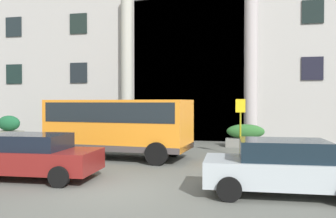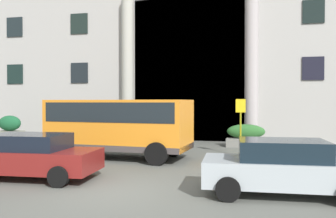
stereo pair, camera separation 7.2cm
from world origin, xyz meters
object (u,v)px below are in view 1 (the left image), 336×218
hedge_planter_west (245,136)px  parked_estate_mid (283,167)px  bus_stop_sign (240,121)px  hedge_planter_far_east (129,134)px  scooter_by_planter (267,161)px  orange_minibus (119,123)px  hedge_planter_far_west (9,129)px  parked_compact_extra (28,156)px

hedge_planter_west → parked_estate_mid: (0.96, -9.89, 0.15)m
bus_stop_sign → hedge_planter_west: bearing=86.0°
hedge_planter_far_east → scooter_by_planter: 10.24m
orange_minibus → hedge_planter_far_east: (-1.25, 5.01, -0.93)m
hedge_planter_far_west → scooter_by_planter: 16.92m
orange_minibus → hedge_planter_far_east: bearing=109.0°
orange_minibus → hedge_planter_far_west: size_ratio=3.98×
hedge_planter_west → parked_estate_mid: parked_estate_mid is taller
bus_stop_sign → parked_compact_extra: bus_stop_sign is taller
hedge_planter_far_east → scooter_by_planter: bearing=-44.3°
hedge_planter_far_west → parked_estate_mid: hedge_planter_far_west is taller
hedge_planter_west → parked_compact_extra: bearing=-125.3°
bus_stop_sign → parked_estate_mid: size_ratio=0.62×
parked_estate_mid → orange_minibus: bearing=140.6°
parked_estate_mid → scooter_by_planter: bearing=93.5°
hedge_planter_far_east → parked_estate_mid: bearing=-52.3°
bus_stop_sign → hedge_planter_far_west: 14.77m
bus_stop_sign → hedge_planter_far_west: size_ratio=1.62×
hedge_planter_far_west → parked_estate_mid: (15.57, -9.88, -0.02)m
orange_minibus → bus_stop_sign: 5.45m
hedge_planter_far_west → parked_compact_extra: bearing=-50.8°
parked_compact_extra → scooter_by_planter: 7.84m
scooter_by_planter → parked_compact_extra: bearing=-147.0°
bus_stop_sign → parked_compact_extra: size_ratio=0.57×
orange_minibus → hedge_planter_far_east: orange_minibus is taller
hedge_planter_far_east → orange_minibus: bearing=-76.0°
bus_stop_sign → parked_compact_extra: (-6.55, -6.28, -0.86)m
parked_compact_extra → hedge_planter_far_east: bearing=86.4°
hedge_planter_far_east → hedge_planter_west: bearing=0.7°
hedge_planter_far_east → parked_estate_mid: size_ratio=0.39×
hedge_planter_far_east → parked_estate_mid: 12.41m
orange_minibus → bus_stop_sign: bus_stop_sign is taller
orange_minibus → hedge_planter_west: (5.38, 5.08, -0.94)m
orange_minibus → hedge_planter_far_west: (-9.22, 5.07, -0.77)m
orange_minibus → bus_stop_sign: size_ratio=2.45×
hedge_planter_west → parked_compact_extra: parked_compact_extra is taller
orange_minibus → parked_estate_mid: orange_minibus is taller
parked_compact_extra → scooter_by_planter: parked_compact_extra is taller
hedge_planter_far_west → parked_estate_mid: bearing=-32.4°
hedge_planter_west → hedge_planter_far_west: (-14.60, -0.01, 0.17)m
hedge_planter_west → parked_compact_extra: 11.75m
parked_estate_mid → scooter_by_planter: 2.68m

